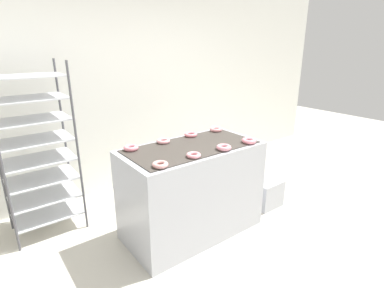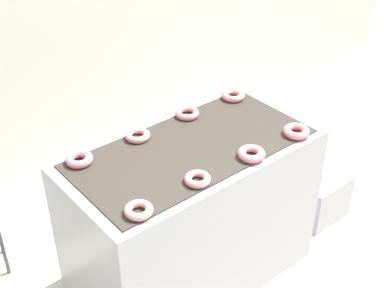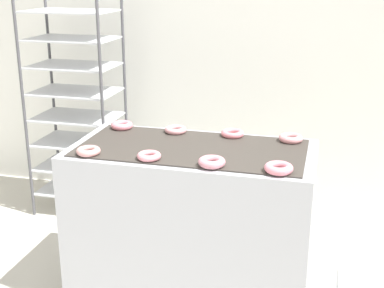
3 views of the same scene
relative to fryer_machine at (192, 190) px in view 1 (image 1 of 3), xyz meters
name	(u,v)px [view 1 (image 1 of 3)]	position (x,y,z in m)	size (l,w,h in m)	color
ground_plane	(231,260)	(0.00, -0.61, -0.49)	(14.00, 14.00, 0.00)	beige
wall_back	(124,87)	(0.00, 1.51, 0.91)	(8.00, 0.05, 2.80)	silver
fryer_machine	(192,190)	(0.00, 0.00, 0.00)	(1.43, 0.73, 0.98)	#A8AAB2
baking_rack_cart	(37,150)	(-1.23, 0.99, 0.43)	(0.70, 0.49, 1.80)	#4C4C51
glaze_bin	(264,192)	(1.06, -0.11, -0.32)	(0.37, 0.35, 0.34)	#A8AAB2
donut_near_left	(160,165)	(-0.53, -0.26, 0.51)	(0.14, 0.14, 0.04)	#D3928C
donut_near_midleft	(194,155)	(-0.18, -0.26, 0.51)	(0.13, 0.13, 0.04)	pink
donut_near_midright	(224,147)	(0.18, -0.27, 0.51)	(0.15, 0.15, 0.04)	#D38692
donut_near_right	(249,141)	(0.53, -0.27, 0.51)	(0.15, 0.15, 0.04)	pink
donut_far_left	(131,148)	(-0.54, 0.26, 0.51)	(0.14, 0.14, 0.04)	pink
donut_far_midleft	(163,141)	(-0.18, 0.26, 0.51)	(0.14, 0.14, 0.04)	pink
donut_far_midright	(191,135)	(0.19, 0.27, 0.51)	(0.14, 0.14, 0.04)	pink
donut_far_right	(216,129)	(0.55, 0.26, 0.51)	(0.14, 0.14, 0.04)	pink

